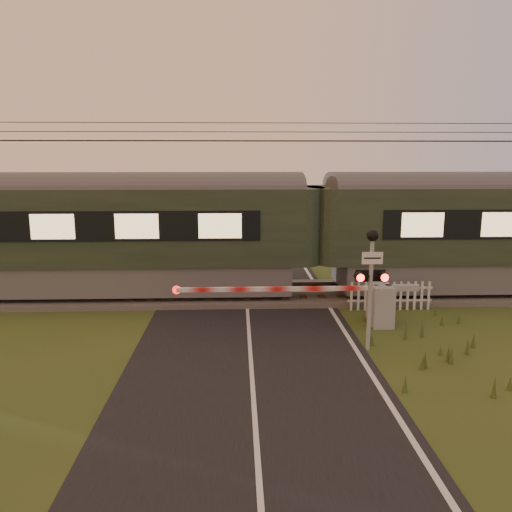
{
  "coord_description": "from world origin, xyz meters",
  "views": [
    {
      "loc": [
        -0.3,
        -11.01,
        4.89
      ],
      "look_at": [
        0.23,
        3.2,
        2.12
      ],
      "focal_mm": 35.0,
      "sensor_mm": 36.0,
      "label": 1
    }
  ],
  "objects_px": {
    "picket_fence": "(390,296)",
    "crossing_signal": "(371,268)",
    "boom_gate": "(370,303)",
    "train": "(315,232)"
  },
  "relations": [
    {
      "from": "crossing_signal",
      "to": "picket_fence",
      "type": "bearing_deg",
      "value": 64.76
    },
    {
      "from": "crossing_signal",
      "to": "picket_fence",
      "type": "relative_size",
      "value": 1.13
    },
    {
      "from": "picket_fence",
      "to": "train",
      "type": "bearing_deg",
      "value": 139.85
    },
    {
      "from": "train",
      "to": "crossing_signal",
      "type": "height_order",
      "value": "train"
    },
    {
      "from": "picket_fence",
      "to": "crossing_signal",
      "type": "bearing_deg",
      "value": -115.24
    },
    {
      "from": "train",
      "to": "crossing_signal",
      "type": "bearing_deg",
      "value": -83.23
    },
    {
      "from": "boom_gate",
      "to": "picket_fence",
      "type": "height_order",
      "value": "boom_gate"
    },
    {
      "from": "train",
      "to": "boom_gate",
      "type": "xyz_separation_m",
      "value": [
        1.18,
        -3.35,
        -1.65
      ]
    },
    {
      "from": "boom_gate",
      "to": "crossing_signal",
      "type": "xyz_separation_m",
      "value": [
        -0.55,
        -1.97,
        1.49
      ]
    },
    {
      "from": "crossing_signal",
      "to": "picket_fence",
      "type": "xyz_separation_m",
      "value": [
        1.61,
        3.42,
        -1.7
      ]
    }
  ]
}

